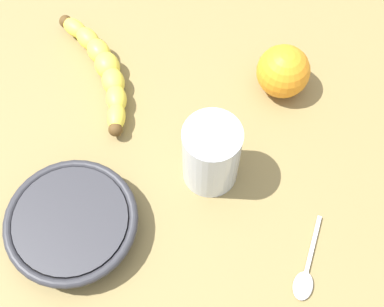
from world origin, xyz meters
TOP-DOWN VIEW (x-y plane):
  - wooden_tabletop at (0.00, 0.00)cm, footprint 120.00×120.00cm
  - banana at (16.84, 6.85)cm, footprint 21.63×10.72cm
  - smoothie_glass at (-0.01, -7.92)cm, footprint 7.36×7.36cm
  - ceramic_bowl at (-7.20, 9.74)cm, footprint 16.60×16.60cm
  - orange_fruit at (13.44, -19.04)cm, footprint 7.60×7.60cm
  - teaspoon at (-15.21, -18.43)cm, footprint 10.95×5.47cm

SIDE VIEW (x-z plane):
  - wooden_tabletop at x=0.00cm, z-range 0.00..3.00cm
  - teaspoon at x=-15.21cm, z-range 3.00..3.80cm
  - banana at x=16.84cm, z-range 3.00..6.60cm
  - ceramic_bowl at x=-7.20cm, z-range 3.40..7.22cm
  - orange_fruit at x=13.44cm, z-range 3.00..10.60cm
  - smoothie_glass at x=-0.01cm, z-range 2.60..13.23cm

